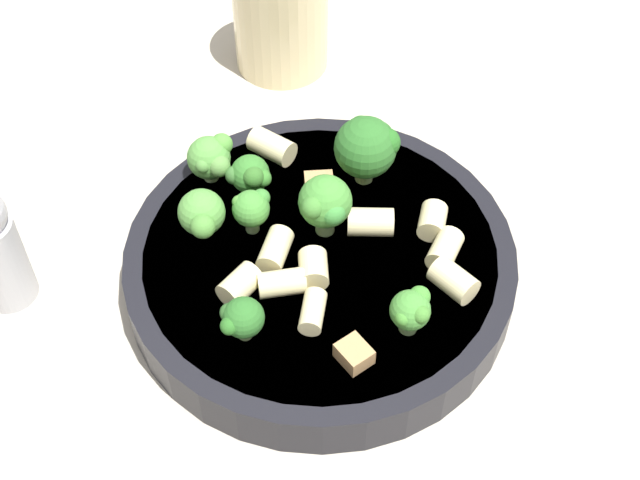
{
  "coord_description": "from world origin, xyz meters",
  "views": [
    {
      "loc": [
        0.06,
        -0.34,
        0.45
      ],
      "look_at": [
        0.0,
        0.0,
        0.04
      ],
      "focal_mm": 50.0,
      "sensor_mm": 36.0,
      "label": 1
    }
  ],
  "objects": [
    {
      "name": "rigatoni_5",
      "position": [
        0.03,
        0.02,
        0.04
      ],
      "size": [
        0.03,
        0.02,
        0.02
      ],
      "primitive_type": "cylinder",
      "rotation": [
        1.57,
        0.0,
        1.73
      ],
      "color": "beige",
      "rests_on": "pasta_bowl"
    },
    {
      "name": "chicken_chunk_1",
      "position": [
        -0.01,
        0.04,
        0.04
      ],
      "size": [
        0.02,
        0.02,
        0.02
      ],
      "primitive_type": "cube",
      "rotation": [
        0.0,
        0.0,
        0.26
      ],
      "color": "tan",
      "rests_on": "pasta_bowl"
    },
    {
      "name": "pasta_bowl",
      "position": [
        0.0,
        0.0,
        0.02
      ],
      "size": [
        0.24,
        0.24,
        0.03
      ],
      "color": "black",
      "rests_on": "ground_plane"
    },
    {
      "name": "broccoli_floret_7",
      "position": [
        -0.08,
        0.05,
        0.05
      ],
      "size": [
        0.03,
        0.03,
        0.03
      ],
      "color": "#9EC175",
      "rests_on": "pasta_bowl"
    },
    {
      "name": "broccoli_floret_3",
      "position": [
        -0.05,
        0.04,
        0.05
      ],
      "size": [
        0.03,
        0.03,
        0.03
      ],
      "color": "#93B766",
      "rests_on": "pasta_bowl"
    },
    {
      "name": "broccoli_floret_6",
      "position": [
        -0.07,
        -0.0,
        0.05
      ],
      "size": [
        0.03,
        0.03,
        0.03
      ],
      "color": "#93B766",
      "rests_on": "pasta_bowl"
    },
    {
      "name": "rigatoni_3",
      "position": [
        -0.04,
        -0.04,
        0.04
      ],
      "size": [
        0.03,
        0.03,
        0.02
      ],
      "primitive_type": "cylinder",
      "rotation": [
        1.57,
        0.0,
        2.66
      ],
      "color": "beige",
      "rests_on": "pasta_bowl"
    },
    {
      "name": "rigatoni_8",
      "position": [
        0.06,
        0.03,
        0.04
      ],
      "size": [
        0.02,
        0.02,
        0.02
      ],
      "primitive_type": "cylinder",
      "rotation": [
        1.57,
        0.0,
        3.11
      ],
      "color": "beige",
      "rests_on": "pasta_bowl"
    },
    {
      "name": "broccoli_floret_5",
      "position": [
        -0.04,
        0.01,
        0.05
      ],
      "size": [
        0.02,
        0.02,
        0.03
      ],
      "color": "#9EC175",
      "rests_on": "pasta_bowl"
    },
    {
      "name": "broccoli_floret_2",
      "position": [
        -0.03,
        -0.07,
        0.05
      ],
      "size": [
        0.03,
        0.03,
        0.03
      ],
      "color": "#93B766",
      "rests_on": "pasta_bowl"
    },
    {
      "name": "rigatoni_4",
      "position": [
        -0.03,
        -0.01,
        0.04
      ],
      "size": [
        0.02,
        0.03,
        0.02
      ],
      "primitive_type": "cylinder",
      "rotation": [
        1.57,
        0.0,
        3.06
      ],
      "color": "beige",
      "rests_on": "pasta_bowl"
    },
    {
      "name": "rigatoni_1",
      "position": [
        0.0,
        -0.02,
        0.04
      ],
      "size": [
        0.02,
        0.03,
        0.02
      ],
      "primitive_type": "cylinder",
      "rotation": [
        1.57,
        0.0,
        0.24
      ],
      "color": "beige",
      "rests_on": "pasta_bowl"
    },
    {
      "name": "rigatoni_10",
      "position": [
        -0.02,
        -0.03,
        0.04
      ],
      "size": [
        0.03,
        0.02,
        0.02
      ],
      "primitive_type": "cylinder",
      "rotation": [
        1.57,
        0.0,
        1.93
      ],
      "color": "beige",
      "rests_on": "pasta_bowl"
    },
    {
      "name": "rigatoni_9",
      "position": [
        0.01,
        0.09,
        0.04
      ],
      "size": [
        0.03,
        0.03,
        0.02
      ],
      "primitive_type": "cylinder",
      "rotation": [
        1.57,
        0.0,
        1.1
      ],
      "color": "beige",
      "rests_on": "pasta_bowl"
    },
    {
      "name": "chicken_chunk_0",
      "position": [
        0.03,
        -0.07,
        0.04
      ],
      "size": [
        0.02,
        0.02,
        0.01
      ],
      "primitive_type": "cube",
      "rotation": [
        0.0,
        0.0,
        2.4
      ],
      "color": "tan",
      "rests_on": "pasta_bowl"
    },
    {
      "name": "rigatoni_7",
      "position": [
        0.01,
        -0.05,
        0.04
      ],
      "size": [
        0.01,
        0.03,
        0.01
      ],
      "primitive_type": "cylinder",
      "rotation": [
        1.57,
        0.0,
        0.04
      ],
      "color": "beige",
      "rests_on": "pasta_bowl"
    },
    {
      "name": "rigatoni_0",
      "position": [
        -0.05,
        0.08,
        0.04
      ],
      "size": [
        0.03,
        0.03,
        0.02
      ],
      "primitive_type": "cylinder",
      "rotation": [
        1.57,
        0.0,
        1.14
      ],
      "color": "beige",
      "rests_on": "pasta_bowl"
    },
    {
      "name": "ground_plane",
      "position": [
        0.0,
        0.0,
        0.0
      ],
      "size": [
        2.0,
        2.0,
        0.0
      ],
      "primitive_type": "plane",
      "color": "#BCB29E"
    },
    {
      "name": "rigatoni_2",
      "position": [
        0.07,
        0.01,
        0.04
      ],
      "size": [
        0.02,
        0.03,
        0.02
      ],
      "primitive_type": "cylinder",
      "rotation": [
        1.57,
        0.0,
        2.89
      ],
      "color": "beige",
      "rests_on": "pasta_bowl"
    },
    {
      "name": "rigatoni_6",
      "position": [
        0.08,
        -0.01,
        0.04
      ],
      "size": [
        0.03,
        0.03,
        0.02
      ],
      "primitive_type": "cylinder",
      "rotation": [
        1.57,
        0.0,
        0.93
      ],
      "color": "beige",
      "rests_on": "pasta_bowl"
    },
    {
      "name": "broccoli_floret_4",
      "position": [
        0.06,
        -0.05,
        0.05
      ],
      "size": [
        0.02,
        0.03,
        0.03
      ],
      "color": "#84AD60",
      "rests_on": "pasta_bowl"
    },
    {
      "name": "drinking_glass",
      "position": [
        -0.07,
        0.21,
        0.04
      ],
      "size": [
        0.07,
        0.07,
        0.09
      ],
      "color": "beige",
      "rests_on": "ground_plane"
    },
    {
      "name": "broccoli_floret_1",
      "position": [
        0.0,
        0.02,
        0.06
      ],
      "size": [
        0.03,
        0.03,
        0.04
      ],
      "color": "#9EC175",
      "rests_on": "pasta_bowl"
    },
    {
      "name": "broccoli_floret_0",
      "position": [
        0.02,
        0.07,
        0.06
      ],
      "size": [
        0.04,
        0.04,
        0.05
      ],
      "color": "#93B766",
      "rests_on": "pasta_bowl"
    }
  ]
}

